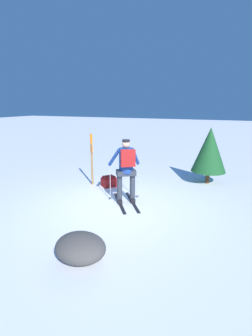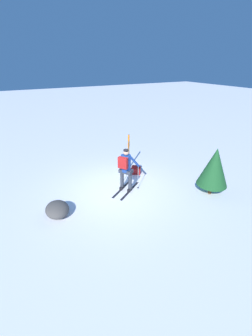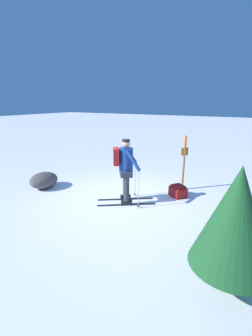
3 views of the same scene
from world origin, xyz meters
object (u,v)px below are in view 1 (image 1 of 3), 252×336
at_px(skier, 126,167).
at_px(dropped_backpack, 109,181).
at_px(trail_marker, 92,155).
at_px(rock_boulder, 80,248).
at_px(pine_tree, 210,150).

distance_m(skier, dropped_backpack, 1.86).
relative_size(trail_marker, rock_boulder, 1.88).
xyz_separation_m(skier, pine_tree, (1.87, 2.86, 0.14)).
xyz_separation_m(dropped_backpack, rock_boulder, (1.51, -4.06, 0.09)).
distance_m(skier, trail_marker, 2.08).
height_order(skier, trail_marker, skier).
distance_m(rock_boulder, pine_tree, 6.01).
relative_size(skier, trail_marker, 1.02).
bearing_deg(dropped_backpack, rock_boulder, -69.53).
distance_m(skier, rock_boulder, 3.02).
distance_m(trail_marker, rock_boulder, 4.60).
relative_size(skier, dropped_backpack, 3.07).
bearing_deg(trail_marker, dropped_backpack, 5.14).
distance_m(dropped_backpack, rock_boulder, 4.33).
xyz_separation_m(dropped_backpack, trail_marker, (-0.61, -0.06, 0.88)).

